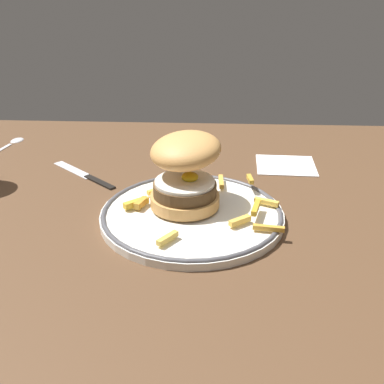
{
  "coord_description": "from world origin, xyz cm",
  "views": [
    {
      "loc": [
        -1.26,
        -64.4,
        35.22
      ],
      "look_at": [
        -4.5,
        -0.9,
        4.6
      ],
      "focal_mm": 43.8,
      "sensor_mm": 36.0,
      "label": 1
    }
  ],
  "objects_px": {
    "burger": "(185,169)",
    "knife": "(88,176)",
    "dinner_plate": "(192,214)",
    "spoon": "(13,141)",
    "napkin": "(286,165)"
  },
  "relations": [
    {
      "from": "spoon",
      "to": "napkin",
      "type": "bearing_deg",
      "value": -9.92
    },
    {
      "from": "napkin",
      "to": "spoon",
      "type": "bearing_deg",
      "value": 170.08
    },
    {
      "from": "burger",
      "to": "dinner_plate",
      "type": "bearing_deg",
      "value": -66.29
    },
    {
      "from": "dinner_plate",
      "to": "spoon",
      "type": "distance_m",
      "value": 0.53
    },
    {
      "from": "dinner_plate",
      "to": "burger",
      "type": "distance_m",
      "value": 0.07
    },
    {
      "from": "knife",
      "to": "napkin",
      "type": "distance_m",
      "value": 0.38
    },
    {
      "from": "dinner_plate",
      "to": "napkin",
      "type": "distance_m",
      "value": 0.28
    },
    {
      "from": "napkin",
      "to": "knife",
      "type": "bearing_deg",
      "value": -168.58
    },
    {
      "from": "dinner_plate",
      "to": "burger",
      "type": "bearing_deg",
      "value": 113.71
    },
    {
      "from": "dinner_plate",
      "to": "burger",
      "type": "xyz_separation_m",
      "value": [
        -0.01,
        0.03,
        0.06
      ]
    },
    {
      "from": "spoon",
      "to": "burger",
      "type": "bearing_deg",
      "value": -36.68
    },
    {
      "from": "dinner_plate",
      "to": "knife",
      "type": "bearing_deg",
      "value": 143.55
    },
    {
      "from": "dinner_plate",
      "to": "burger",
      "type": "height_order",
      "value": "burger"
    },
    {
      "from": "knife",
      "to": "napkin",
      "type": "xyz_separation_m",
      "value": [
        0.37,
        0.08,
        -0.0
      ]
    },
    {
      "from": "burger",
      "to": "knife",
      "type": "relative_size",
      "value": 1.09
    }
  ]
}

